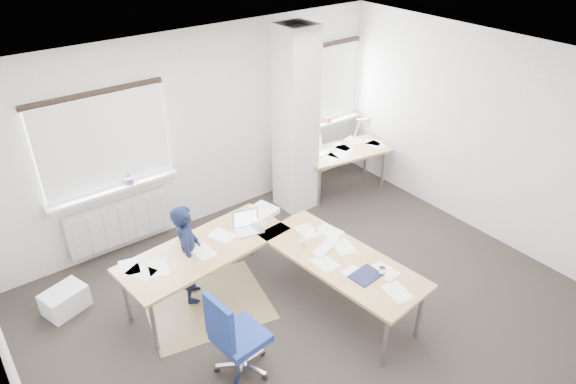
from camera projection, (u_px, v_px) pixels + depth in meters
ground at (310, 308)px, 6.09m from camera, size 6.00×6.00×0.00m
room_shell at (300, 158)px, 5.61m from camera, size 6.04×5.04×2.82m
floor_mat at (207, 304)px, 6.14m from camera, size 1.60×1.44×0.01m
white_crate at (65, 300)px, 5.99m from camera, size 0.55×0.46×0.29m
desk_main at (274, 253)px, 5.87m from camera, size 2.65×2.63×0.96m
desk_side at (345, 152)px, 8.14m from camera, size 1.50×0.93×1.22m
task_chair at (238, 351)px, 5.13m from camera, size 0.58×0.58×1.07m
person at (188, 253)px, 5.95m from camera, size 0.49×0.56×1.29m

